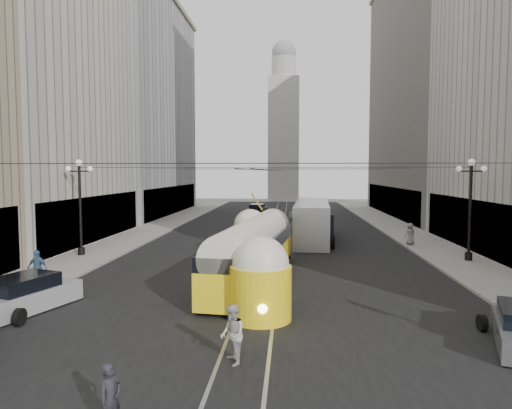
% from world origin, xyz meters
% --- Properties ---
extents(ground, '(170.00, 170.00, 0.00)m').
position_xyz_m(ground, '(0.00, 0.00, 0.00)').
color(ground, slate).
rests_on(ground, ground).
extents(road, '(20.00, 85.00, 0.02)m').
position_xyz_m(road, '(0.00, 32.50, 0.00)').
color(road, black).
rests_on(road, ground).
extents(sidewalk_left, '(4.00, 72.00, 0.15)m').
position_xyz_m(sidewalk_left, '(-12.00, 36.00, 0.07)').
color(sidewalk_left, gray).
rests_on(sidewalk_left, ground).
extents(sidewalk_right, '(4.00, 72.00, 0.15)m').
position_xyz_m(sidewalk_right, '(12.00, 36.00, 0.07)').
color(sidewalk_right, gray).
rests_on(sidewalk_right, ground).
extents(rail_left, '(0.12, 85.00, 0.04)m').
position_xyz_m(rail_left, '(-0.75, 32.50, 0.00)').
color(rail_left, gray).
rests_on(rail_left, ground).
extents(rail_right, '(0.12, 85.00, 0.04)m').
position_xyz_m(rail_right, '(0.75, 32.50, 0.00)').
color(rail_right, gray).
rests_on(rail_right, ground).
extents(building_left_mid, '(12.60, 20.60, 34.60)m').
position_xyz_m(building_left_mid, '(-20.00, 24.00, 17.31)').
color(building_left_mid, '#B7B2A8').
rests_on(building_left_mid, ground).
extents(building_left_far, '(12.60, 28.60, 28.60)m').
position_xyz_m(building_left_far, '(-19.99, 48.00, 14.31)').
color(building_left_far, '#999999').
rests_on(building_left_far, ground).
extents(building_right_far, '(12.60, 32.60, 32.60)m').
position_xyz_m(building_right_far, '(20.00, 48.00, 16.31)').
color(building_right_far, '#514C47').
rests_on(building_right_far, ground).
extents(distant_tower, '(6.00, 6.00, 31.36)m').
position_xyz_m(distant_tower, '(0.00, 80.00, 14.97)').
color(distant_tower, '#B2AFA8').
rests_on(distant_tower, ground).
extents(lamppost_left_mid, '(1.86, 0.44, 6.37)m').
position_xyz_m(lamppost_left_mid, '(-12.60, 18.00, 3.74)').
color(lamppost_left_mid, black).
rests_on(lamppost_left_mid, sidewalk_left).
extents(lamppost_right_mid, '(1.86, 0.44, 6.37)m').
position_xyz_m(lamppost_right_mid, '(12.60, 18.00, 3.74)').
color(lamppost_right_mid, black).
rests_on(lamppost_right_mid, sidewalk_right).
extents(catenary, '(25.00, 72.00, 0.23)m').
position_xyz_m(catenary, '(0.12, 31.49, 5.88)').
color(catenary, black).
rests_on(catenary, ground).
extents(streetcar, '(3.90, 15.06, 3.30)m').
position_xyz_m(streetcar, '(-0.50, 12.21, 1.61)').
color(streetcar, yellow).
rests_on(streetcar, ground).
extents(city_bus, '(3.30, 12.74, 3.21)m').
position_xyz_m(city_bus, '(3.18, 26.69, 1.76)').
color(city_bus, '#B5B7BB').
rests_on(city_bus, ground).
extents(sedan_silver, '(3.29, 5.09, 1.49)m').
position_xyz_m(sedan_silver, '(-9.50, 6.13, 0.68)').
color(sedan_silver, silver).
rests_on(sedan_silver, ground).
extents(sedan_white_far, '(2.86, 4.61, 1.36)m').
position_xyz_m(sedan_white_far, '(2.67, 42.59, 0.61)').
color(sedan_white_far, '#BBBBBB').
rests_on(sedan_white_far, ground).
extents(sedan_dark_far, '(2.50, 4.74, 1.43)m').
position_xyz_m(sedan_dark_far, '(-3.01, 48.94, 0.65)').
color(sedan_dark_far, black).
rests_on(sedan_dark_far, ground).
extents(pedestrian_crossing_a, '(0.58, 0.68, 1.57)m').
position_xyz_m(pedestrian_crossing_a, '(-2.51, -2.00, 0.79)').
color(pedestrian_crossing_a, '#232329').
rests_on(pedestrian_crossing_a, ground).
extents(pedestrian_crossing_b, '(0.93, 1.05, 1.79)m').
position_xyz_m(pedestrian_crossing_b, '(-0.32, 1.79, 0.90)').
color(pedestrian_crossing_b, beige).
rests_on(pedestrian_crossing_b, ground).
extents(pedestrian_sidewalk_right, '(0.93, 0.74, 1.67)m').
position_xyz_m(pedestrian_sidewalk_right, '(10.50, 23.90, 0.98)').
color(pedestrian_sidewalk_right, slate).
rests_on(pedestrian_sidewalk_right, sidewalk_right).
extents(pedestrian_sidewalk_left, '(1.12, 0.73, 1.79)m').
position_xyz_m(pedestrian_sidewalk_left, '(-10.83, 9.58, 1.05)').
color(pedestrian_sidewalk_left, '#3D5E85').
rests_on(pedestrian_sidewalk_left, sidewalk_left).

